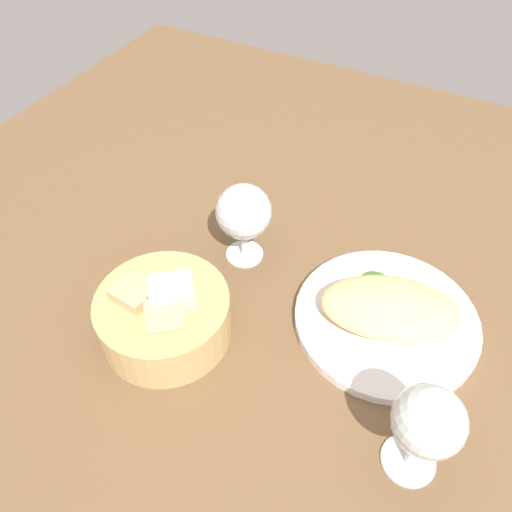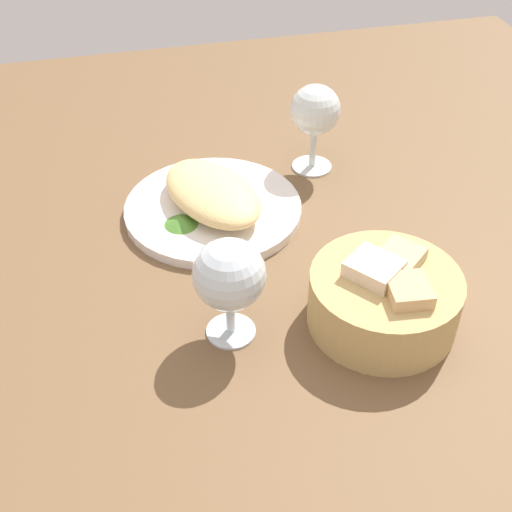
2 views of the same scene
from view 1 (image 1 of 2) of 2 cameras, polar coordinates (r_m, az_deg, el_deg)
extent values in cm
cube|color=brown|center=(72.31, 3.19, -6.94)|extent=(140.00, 140.00, 2.00)
cylinder|color=white|center=(72.15, 14.04, -6.81)|extent=(24.42, 24.42, 1.40)
ellipsoid|color=#EECB83|center=(70.04, 14.44, -5.47)|extent=(20.43, 15.97, 4.05)
cone|color=#4B8730|center=(74.61, 12.96, -2.59)|extent=(4.50, 4.50, 1.14)
cylinder|color=tan|center=(68.09, -10.00, -6.56)|extent=(17.01, 17.01, 6.65)
cube|color=tan|center=(67.15, -13.01, -4.76)|extent=(5.30, 4.87, 4.84)
cube|color=tan|center=(64.34, -9.84, -7.53)|extent=(6.60, 6.66, 4.95)
cube|color=beige|center=(66.42, -9.03, -4.76)|extent=(7.33, 7.24, 5.47)
cylinder|color=silver|center=(78.52, -1.26, 0.30)|extent=(5.63, 5.63, 0.60)
cylinder|color=silver|center=(76.82, -1.29, 1.52)|extent=(1.00, 1.00, 4.15)
sphere|color=silver|center=(72.66, -1.37, 4.89)|extent=(7.95, 7.95, 7.95)
cylinder|color=silver|center=(63.48, 16.33, -20.63)|extent=(6.01, 6.01, 0.60)
cylinder|color=silver|center=(60.82, 16.94, -19.51)|extent=(1.00, 1.00, 5.38)
sphere|color=silver|center=(55.27, 18.40, -16.77)|extent=(7.34, 7.34, 7.34)
camera|label=2|loc=(0.98, -36.04, 40.20)|focal=48.03mm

